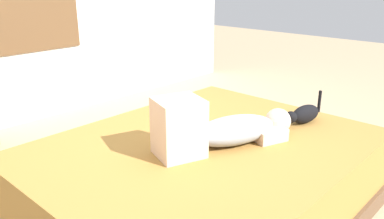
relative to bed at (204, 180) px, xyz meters
name	(u,v)px	position (x,y,z in m)	size (l,w,h in m)	color
ground_plane	(194,219)	(-0.09, 0.01, -0.25)	(16.00, 16.00, 0.00)	tan
bed	(204,180)	(0.00, 0.00, 0.00)	(2.15, 1.69, 0.51)	brown
person_lying	(221,128)	(0.04, -0.10, 0.37)	(0.93, 0.53, 0.34)	#8C939E
cat	(304,114)	(0.73, -0.28, 0.33)	(0.35, 0.16, 0.21)	black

